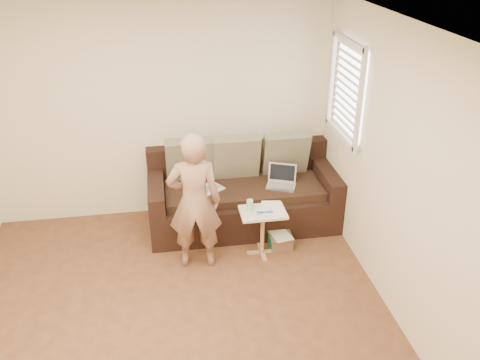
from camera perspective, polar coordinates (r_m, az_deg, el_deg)
The scene contains 17 objects.
floor at distance 4.71m, azimuth -7.10°, elevation -17.12°, with size 4.50×4.50×0.00m, color #552E1F.
ceiling at distance 3.45m, azimuth -9.65°, elevation 15.50°, with size 4.50×4.50×0.00m, color white.
wall_back at distance 5.97m, azimuth -9.04°, elevation 7.57°, with size 4.00×4.00×0.00m, color beige.
wall_right at distance 4.40m, azimuth 18.75°, elevation -1.05°, with size 4.50×4.50×0.00m, color beige.
window_blinds at distance 5.49m, azimuth 11.93°, elevation 9.96°, with size 0.12×0.88×1.08m, color white, non-canonical shape.
sofa at distance 5.97m, azimuth 0.35°, elevation -1.32°, with size 2.20×0.95×0.85m, color black, non-canonical shape.
pillow_left at distance 5.93m, azimuth -5.72°, elevation 2.31°, with size 0.55×0.14×0.55m, color #69654D, non-canonical shape.
pillow_mid at distance 5.96m, azimuth -0.43°, elevation 2.58°, with size 0.55×0.14×0.55m, color #736F52, non-canonical shape.
pillow_right at distance 6.08m, azimuth 5.17°, elevation 2.98°, with size 0.55×0.14×0.55m, color #69654D, non-canonical shape.
laptop_silver at distance 5.89m, azimuth 4.64°, elevation -0.77°, with size 0.33×0.24×0.22m, color #B7BABC, non-canonical shape.
laptop_white at distance 5.81m, azimuth -3.56°, elevation -1.14°, with size 0.32×0.23×0.23m, color white, non-canonical shape.
person at distance 5.11m, azimuth -5.16°, elevation -2.48°, with size 0.55×0.37×1.51m, color #9D6756.
side_table at distance 5.51m, azimuth 2.54°, elevation -5.90°, with size 0.49×0.34×0.53m, color silver, non-canonical shape.
drinking_glass at distance 5.35m, azimuth 1.11°, elevation -2.85°, with size 0.07×0.07×0.12m, color silver, non-canonical shape.
scissors at distance 5.33m, azimuth 2.81°, elevation -3.67°, with size 0.18×0.10×0.02m, color silver, non-canonical shape.
paper_on_table at distance 5.43m, azimuth 3.62°, elevation -3.13°, with size 0.21×0.30×0.00m, color white, non-canonical shape.
striped_box at distance 5.72m, azimuth 4.56°, elevation -6.82°, with size 0.26×0.26×0.16m, color red, non-canonical shape.
Camera 1 is at (-0.00, -3.38, 3.29)m, focal length 37.81 mm.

